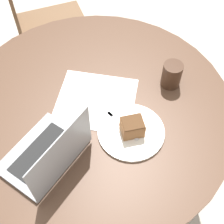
{
  "coord_description": "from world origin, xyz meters",
  "views": [
    {
      "loc": [
        0.35,
        -0.69,
        1.73
      ],
      "look_at": [
        0.09,
        -0.04,
        0.75
      ],
      "focal_mm": 50.0,
      "sensor_mm": 36.0,
      "label": 1
    }
  ],
  "objects_px": {
    "chair": "(41,27)",
    "coffee_glass": "(172,75)",
    "laptop": "(48,154)",
    "plate": "(131,132)"
  },
  "relations": [
    {
      "from": "coffee_glass",
      "to": "laptop",
      "type": "relative_size",
      "value": 0.33
    },
    {
      "from": "chair",
      "to": "plate",
      "type": "distance_m",
      "value": 1.04
    },
    {
      "from": "chair",
      "to": "plate",
      "type": "height_order",
      "value": "chair"
    },
    {
      "from": "chair",
      "to": "laptop",
      "type": "relative_size",
      "value": 2.85
    },
    {
      "from": "chair",
      "to": "coffee_glass",
      "type": "distance_m",
      "value": 0.97
    },
    {
      "from": "plate",
      "to": "laptop",
      "type": "distance_m",
      "value": 0.32
    },
    {
      "from": "chair",
      "to": "coffee_glass",
      "type": "height_order",
      "value": "chair"
    },
    {
      "from": "coffee_glass",
      "to": "laptop",
      "type": "xyz_separation_m",
      "value": [
        -0.31,
        -0.51,
        -0.01
      ]
    },
    {
      "from": "coffee_glass",
      "to": "laptop",
      "type": "distance_m",
      "value": 0.6
    },
    {
      "from": "laptop",
      "to": "chair",
      "type": "bearing_deg",
      "value": 45.95
    }
  ]
}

